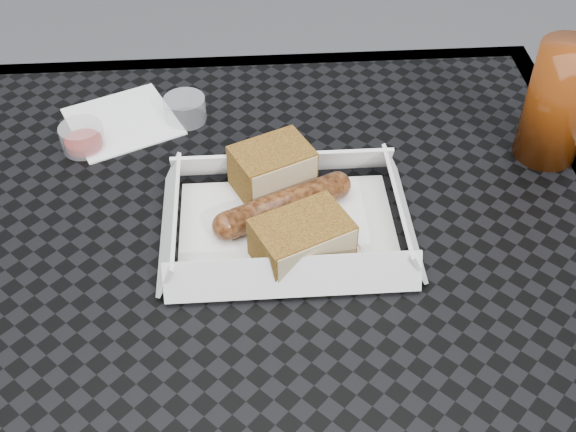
{
  "coord_description": "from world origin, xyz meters",
  "views": [
    {
      "loc": [
        0.01,
        -0.46,
        1.27
      ],
      "look_at": [
        0.05,
        0.05,
        0.78
      ],
      "focal_mm": 45.0,
      "sensor_mm": 36.0,
      "label": 1
    }
  ],
  "objects_px": {
    "patio_table": "(246,324)",
    "bratwurst": "(284,205)",
    "drink_glass": "(558,103)",
    "food_tray": "(287,229)"
  },
  "relations": [
    {
      "from": "patio_table",
      "to": "drink_glass",
      "type": "xyz_separation_m",
      "value": [
        0.35,
        0.17,
        0.14
      ]
    },
    {
      "from": "bratwurst",
      "to": "food_tray",
      "type": "bearing_deg",
      "value": -81.46
    },
    {
      "from": "food_tray",
      "to": "bratwurst",
      "type": "height_order",
      "value": "bratwurst"
    },
    {
      "from": "patio_table",
      "to": "bratwurst",
      "type": "relative_size",
      "value": 5.44
    },
    {
      "from": "bratwurst",
      "to": "drink_glass",
      "type": "relative_size",
      "value": 1.06
    },
    {
      "from": "bratwurst",
      "to": "drink_glass",
      "type": "xyz_separation_m",
      "value": [
        0.31,
        0.09,
        0.05
      ]
    },
    {
      "from": "food_tray",
      "to": "bratwurst",
      "type": "xyz_separation_m",
      "value": [
        -0.0,
        0.02,
        0.02
      ]
    },
    {
      "from": "patio_table",
      "to": "drink_glass",
      "type": "height_order",
      "value": "drink_glass"
    },
    {
      "from": "bratwurst",
      "to": "drink_glass",
      "type": "distance_m",
      "value": 0.32
    },
    {
      "from": "patio_table",
      "to": "bratwurst",
      "type": "xyz_separation_m",
      "value": [
        0.04,
        0.08,
        0.09
      ]
    }
  ]
}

